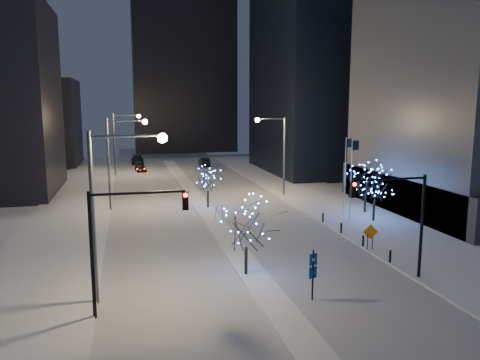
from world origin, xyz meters
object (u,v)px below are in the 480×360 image
object	(u,v)px
street_lamp_w_near	(111,193)
car_mid	(204,162)
street_lamp_east	(277,145)
car_near	(141,168)
holiday_tree_plaza_far	(366,181)
wayfinding_sign	(313,270)
holiday_tree_median_near	(246,225)
holiday_tree_median_far	(208,179)
street_lamp_w_mid	(118,151)
construction_sign	(370,234)
car_far	(137,160)
traffic_signal_east	(401,210)
traffic_signal_west	(121,231)
street_lamp_w_far	(121,136)
holiday_tree_plaza_near	(375,185)

from	to	relation	value
street_lamp_w_near	car_mid	bearing A→B (deg)	75.84
street_lamp_w_near	street_lamp_east	bearing A→B (deg)	55.81
street_lamp_east	car_near	world-z (taller)	street_lamp_east
car_mid	holiday_tree_plaza_far	distance (m)	42.99
car_near	wayfinding_sign	size ratio (longest dim) A/B	1.31
holiday_tree_median_near	holiday_tree_median_far	distance (m)	21.01
street_lamp_w_mid	holiday_tree_median_far	world-z (taller)	street_lamp_w_mid
street_lamp_w_near	construction_sign	distance (m)	20.55
car_far	wayfinding_sign	world-z (taller)	wayfinding_sign
traffic_signal_east	car_far	distance (m)	67.44
street_lamp_east	construction_sign	bearing A→B (deg)	-89.46
street_lamp_w_near	traffic_signal_west	bearing A→B (deg)	-76.04
street_lamp_east	traffic_signal_east	distance (m)	29.08
street_lamp_w_mid	traffic_signal_east	distance (m)	31.60
street_lamp_w_near	holiday_tree_median_near	world-z (taller)	street_lamp_w_near
street_lamp_w_far	holiday_tree_median_near	bearing A→B (deg)	-79.99
street_lamp_w_near	holiday_tree_plaza_near	world-z (taller)	street_lamp_w_near
street_lamp_east	car_near	size ratio (longest dim) A/B	2.49
car_far	holiday_tree_plaza_far	bearing A→B (deg)	-65.37
traffic_signal_east	car_mid	world-z (taller)	traffic_signal_east
street_lamp_w_mid	holiday_tree_plaza_far	bearing A→B (deg)	-17.80
street_lamp_w_mid	holiday_tree_median_near	size ratio (longest dim) A/B	1.93
street_lamp_east	holiday_tree_plaza_near	world-z (taller)	street_lamp_east
street_lamp_w_near	holiday_tree_median_near	distance (m)	9.22
street_lamp_w_near	car_far	distance (m)	64.91
car_far	holiday_tree_median_far	bearing A→B (deg)	-81.40
street_lamp_w_far	traffic_signal_west	bearing A→B (deg)	-89.45
street_lamp_w_mid	street_lamp_east	size ratio (longest dim) A/B	1.00
street_lamp_w_far	car_far	xyz separation A→B (m)	(2.77, 14.61, -5.68)
street_lamp_east	street_lamp_w_far	bearing A→B (deg)	130.85
street_lamp_w_mid	traffic_signal_west	xyz separation A→B (m)	(0.50, -27.00, -1.74)
traffic_signal_east	holiday_tree_plaza_far	distance (m)	19.39
street_lamp_w_far	car_mid	distance (m)	17.98
car_far	holiday_tree_plaza_far	xyz separation A→B (m)	(22.42, -47.69, 2.70)
street_lamp_w_far	traffic_signal_west	xyz separation A→B (m)	(0.50, -52.00, -1.74)
car_near	holiday_tree_plaza_near	xyz separation A→B (m)	(21.17, -40.99, 2.97)
street_lamp_w_mid	holiday_tree_plaza_near	size ratio (longest dim) A/B	1.90
holiday_tree_median_near	holiday_tree_plaza_far	xyz separation A→B (m)	(16.75, 14.71, -0.00)
street_lamp_w_mid	holiday_tree_median_far	size ratio (longest dim) A/B	2.15
traffic_signal_west	holiday_tree_median_far	bearing A→B (deg)	70.46
holiday_tree_median_near	holiday_tree_median_far	xyz separation A→B (m)	(1.00, 20.98, -0.25)
street_lamp_w_near	holiday_tree_median_near	xyz separation A→B (m)	(8.44, 2.20, -2.98)
holiday_tree_plaza_far	street_lamp_w_far	bearing A→B (deg)	127.28
holiday_tree_median_far	street_lamp_east	bearing A→B (deg)	26.67
construction_sign	car_near	bearing A→B (deg)	116.29
traffic_signal_east	car_mid	bearing A→B (deg)	92.99
car_far	car_near	bearing A→B (deg)	-89.00
wayfinding_sign	holiday_tree_plaza_far	bearing A→B (deg)	36.76
car_mid	street_lamp_w_mid	bearing A→B (deg)	67.53
street_lamp_w_near	car_near	distance (m)	54.78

